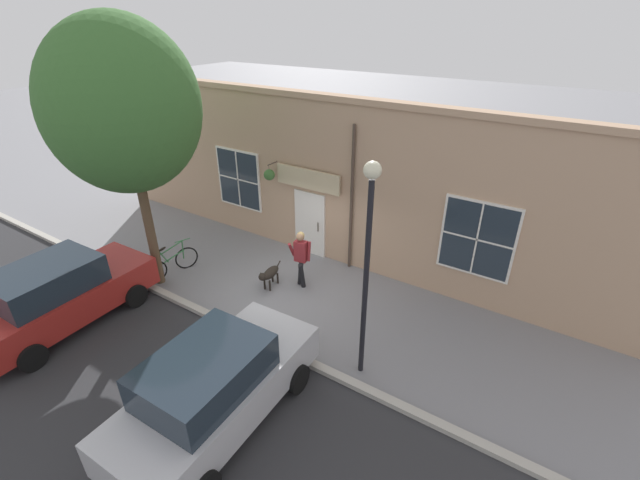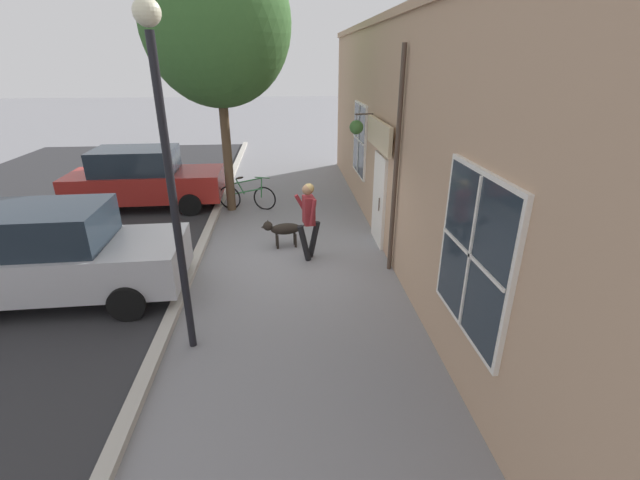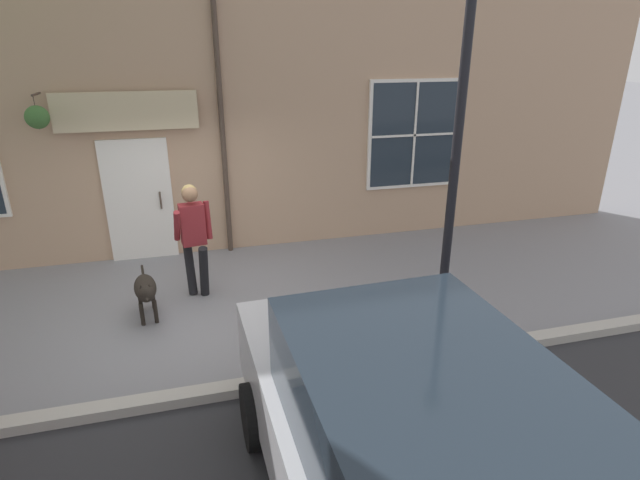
{
  "view_description": "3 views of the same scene",
  "coord_description": "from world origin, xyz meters",
  "px_view_note": "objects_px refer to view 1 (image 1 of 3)",
  "views": [
    {
      "loc": [
        7.79,
        6.13,
        6.93
      ],
      "look_at": [
        -1.15,
        0.34,
        1.22
      ],
      "focal_mm": 24.0,
      "sensor_mm": 36.0,
      "label": 1
    },
    {
      "loc": [
        0.01,
        8.71,
        4.07
      ],
      "look_at": [
        -0.62,
        1.17,
        0.87
      ],
      "focal_mm": 24.0,
      "sensor_mm": 36.0,
      "label": 2
    },
    {
      "loc": [
        6.52,
        0.19,
        3.52
      ],
      "look_at": [
        0.06,
        1.91,
        0.91
      ],
      "focal_mm": 28.0,
      "sensor_mm": 36.0,
      "label": 3
    }
  ],
  "objects_px": {
    "pedestrian_walking": "(301,254)",
    "street_lamp": "(368,246)",
    "street_tree_by_curb": "(123,111)",
    "leaning_bicycle": "(171,263)",
    "parked_car_mid_block": "(215,387)",
    "parked_car_nearest_curb": "(59,294)",
    "dog_on_leash": "(269,274)"
  },
  "relations": [
    {
      "from": "street_lamp",
      "to": "parked_car_nearest_curb",
      "type": "bearing_deg",
      "value": -69.44
    },
    {
      "from": "leaning_bicycle",
      "to": "parked_car_nearest_curb",
      "type": "xyz_separation_m",
      "value": [
        2.97,
        -0.39,
        0.5
      ]
    },
    {
      "from": "parked_car_nearest_curb",
      "to": "parked_car_mid_block",
      "type": "distance_m",
      "value": 5.28
    },
    {
      "from": "pedestrian_walking",
      "to": "street_lamp",
      "type": "bearing_deg",
      "value": 56.35
    },
    {
      "from": "parked_car_mid_block",
      "to": "dog_on_leash",
      "type": "bearing_deg",
      "value": -153.51
    },
    {
      "from": "street_tree_by_curb",
      "to": "leaning_bicycle",
      "type": "distance_m",
      "value": 4.48
    },
    {
      "from": "pedestrian_walking",
      "to": "street_tree_by_curb",
      "type": "bearing_deg",
      "value": -60.48
    },
    {
      "from": "street_lamp",
      "to": "street_tree_by_curb",
      "type": "bearing_deg",
      "value": -89.26
    },
    {
      "from": "pedestrian_walking",
      "to": "street_lamp",
      "type": "distance_m",
      "value": 4.11
    },
    {
      "from": "parked_car_nearest_curb",
      "to": "leaning_bicycle",
      "type": "bearing_deg",
      "value": 172.49
    },
    {
      "from": "parked_car_nearest_curb",
      "to": "street_tree_by_curb",
      "type": "bearing_deg",
      "value": 172.5
    },
    {
      "from": "leaning_bicycle",
      "to": "street_lamp",
      "type": "bearing_deg",
      "value": 86.71
    },
    {
      "from": "parked_car_mid_block",
      "to": "street_lamp",
      "type": "bearing_deg",
      "value": 147.92
    },
    {
      "from": "pedestrian_walking",
      "to": "parked_car_nearest_curb",
      "type": "bearing_deg",
      "value": -40.94
    },
    {
      "from": "pedestrian_walking",
      "to": "parked_car_mid_block",
      "type": "relative_size",
      "value": 0.39
    },
    {
      "from": "pedestrian_walking",
      "to": "parked_car_nearest_curb",
      "type": "xyz_separation_m",
      "value": [
        4.57,
        -3.96,
        -0.15
      ]
    },
    {
      "from": "pedestrian_walking",
      "to": "parked_car_nearest_curb",
      "type": "distance_m",
      "value": 6.05
    },
    {
      "from": "street_tree_by_curb",
      "to": "street_lamp",
      "type": "height_order",
      "value": "street_tree_by_curb"
    },
    {
      "from": "leaning_bicycle",
      "to": "street_lamp",
      "type": "height_order",
      "value": "street_lamp"
    },
    {
      "from": "street_tree_by_curb",
      "to": "street_lamp",
      "type": "xyz_separation_m",
      "value": [
        -0.09,
        6.59,
        -1.73
      ]
    },
    {
      "from": "dog_on_leash",
      "to": "parked_car_nearest_curb",
      "type": "height_order",
      "value": "parked_car_nearest_curb"
    },
    {
      "from": "pedestrian_walking",
      "to": "parked_car_mid_block",
      "type": "bearing_deg",
      "value": 15.97
    },
    {
      "from": "leaning_bicycle",
      "to": "street_tree_by_curb",
      "type": "bearing_deg",
      "value": -7.57
    },
    {
      "from": "dog_on_leash",
      "to": "parked_car_nearest_curb",
      "type": "bearing_deg",
      "value": -39.21
    },
    {
      "from": "leaning_bicycle",
      "to": "parked_car_mid_block",
      "type": "xyz_separation_m",
      "value": [
        3.0,
        4.89,
        0.5
      ]
    },
    {
      "from": "leaning_bicycle",
      "to": "pedestrian_walking",
      "type": "bearing_deg",
      "value": 114.08
    },
    {
      "from": "pedestrian_walking",
      "to": "street_lamp",
      "type": "xyz_separation_m",
      "value": [
        1.97,
        2.96,
        2.06
      ]
    },
    {
      "from": "street_tree_by_curb",
      "to": "parked_car_mid_block",
      "type": "xyz_separation_m",
      "value": [
        2.54,
        4.95,
        -3.95
      ]
    },
    {
      "from": "pedestrian_walking",
      "to": "parked_car_mid_block",
      "type": "xyz_separation_m",
      "value": [
        4.6,
        1.32,
        -0.15
      ]
    },
    {
      "from": "street_tree_by_curb",
      "to": "leaning_bicycle",
      "type": "bearing_deg",
      "value": 172.43
    },
    {
      "from": "dog_on_leash",
      "to": "leaning_bicycle",
      "type": "height_order",
      "value": "leaning_bicycle"
    },
    {
      "from": "leaning_bicycle",
      "to": "parked_car_nearest_curb",
      "type": "bearing_deg",
      "value": -7.51
    }
  ]
}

